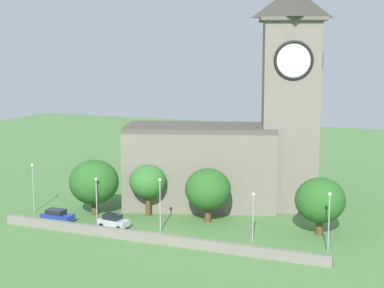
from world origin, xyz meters
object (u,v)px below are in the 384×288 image
tree_riverside_east (94,182)px  tree_churchyard (208,189)px  streetlamp_east_end (329,213)px  church (238,138)px  car_blue (57,216)px  car_silver (113,221)px  streetlamp_west_mid (96,192)px  tree_by_tower (320,200)px  streetlamp_east_mid (253,209)px  streetlamp_central (160,196)px  streetlamp_west_end (33,180)px  tree_riverside_west (148,182)px

tree_riverside_east → tree_churchyard: 16.39m
streetlamp_east_end → church: bearing=135.8°
car_blue → streetlamp_east_end: 36.50m
church → streetlamp_east_end: size_ratio=4.48×
tree_riverside_east → streetlamp_east_end: bearing=-5.9°
car_silver → streetlamp_east_end: 28.16m
car_silver → streetlamp_west_mid: streetlamp_west_mid is taller
streetlamp_west_mid → tree_by_tower: (28.87, 6.17, 0.26)m
streetlamp_west_mid → church: bearing=47.1°
streetlamp_west_mid → streetlamp_east_mid: 21.96m
tree_by_tower → tree_churchyard: size_ratio=1.00×
tree_churchyard → car_silver: bearing=-145.7°
car_blue → tree_riverside_east: 7.00m
streetlamp_east_mid → streetlamp_east_end: bearing=-0.8°
streetlamp_west_mid → streetlamp_central: streetlamp_central is taller
streetlamp_west_end → streetlamp_east_end: bearing=-1.7°
church → streetlamp_central: bearing=-107.5°
streetlamp_west_end → tree_riverside_east: bearing=13.9°
streetlamp_west_end → tree_churchyard: tree_churchyard is taller
streetlamp_central → tree_churchyard: 7.58m
car_blue → tree_churchyard: bearing=22.6°
tree_by_tower → streetlamp_central: bearing=-161.5°
streetlamp_west_end → streetlamp_central: (20.84, -1.45, -0.06)m
tree_riverside_east → tree_by_tower: bearing=5.1°
streetlamp_east_end → streetlamp_west_end: bearing=178.3°
streetlamp_central → streetlamp_west_end: bearing=176.0°
streetlamp_east_mid → tree_riverside_east: 24.60m
car_silver → tree_riverside_east: size_ratio=0.54×
car_silver → streetlamp_central: 7.51m
tree_by_tower → tree_riverside_west: bearing=-179.3°
streetlamp_central → streetlamp_east_mid: 12.35m
car_blue → tree_by_tower: bearing=13.1°
church → tree_churchyard: (-0.94, -9.72, -5.78)m
car_blue → streetlamp_west_mid: bearing=18.9°
car_blue → streetlamp_central: (14.81, 1.51, 3.80)m
car_silver → tree_churchyard: tree_churchyard is taller
tree_churchyard → tree_riverside_west: bearing=-178.6°
church → streetlamp_west_end: church is taller
tree_by_tower → car_silver: bearing=-164.2°
streetlamp_west_end → tree_by_tower: tree_by_tower is taller
tree_by_tower → streetlamp_east_end: bearing=-70.6°
streetlamp_west_mid → streetlamp_east_end: bearing=-0.2°
streetlamp_central → tree_churchyard: tree_churchyard is taller
car_silver → streetlamp_east_end: (27.88, 1.02, 3.85)m
streetlamp_east_end → streetlamp_east_mid: bearing=179.2°
car_silver → tree_churchyard: bearing=34.3°
church → streetlamp_west_end: 30.28m
streetlamp_west_mid → tree_riverside_east: size_ratio=0.79×
streetlamp_central → tree_riverside_east: (-12.03, 3.63, 0.04)m
car_silver → streetlamp_east_end: bearing=2.1°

